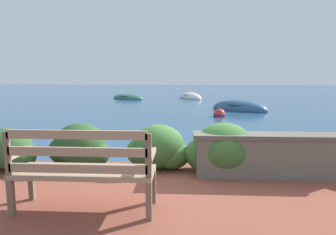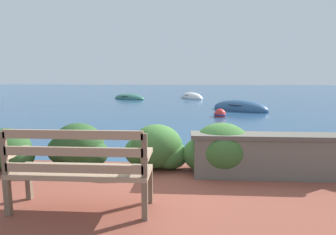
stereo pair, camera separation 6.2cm
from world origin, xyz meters
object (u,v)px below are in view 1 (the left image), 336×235
Objects in this scene: rowboat_far at (191,97)px; mooring_buoy at (219,114)px; rowboat_nearest at (239,109)px; park_bench at (83,168)px; rowboat_mid at (128,98)px.

rowboat_far is 8.70m from mooring_buoy.
rowboat_nearest is 2.38m from mooring_buoy.
park_bench is 17.58m from rowboat_far.
rowboat_nearest is 6.90m from rowboat_far.
park_bench is 9.22m from mooring_buoy.
rowboat_far is 5.33× the size of mooring_buoy.
rowboat_mid is at bearing 123.32° from mooring_buoy.
rowboat_mid reaches higher than mooring_buoy.
mooring_buoy is (0.99, -8.65, 0.02)m from rowboat_far.
rowboat_far is (1.47, 17.51, -0.64)m from park_bench.
park_bench reaches higher than rowboat_far.
rowboat_far is at bearing 147.16° from rowboat_nearest.
park_bench reaches higher than rowboat_mid.
rowboat_mid is at bearing 96.35° from park_bench.
rowboat_nearest is 5.62× the size of mooring_buoy.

